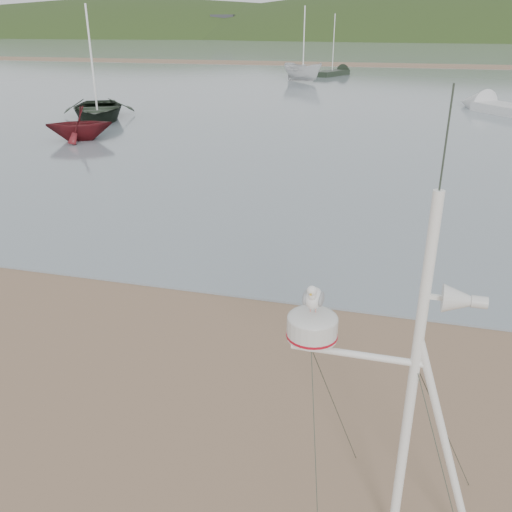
% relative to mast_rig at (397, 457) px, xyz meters
% --- Properties ---
extents(ground, '(560.00, 560.00, 0.00)m').
position_rel_mast_rig_xyz_m(ground, '(-4.20, 0.71, -1.09)').
color(ground, brown).
rests_on(ground, ground).
extents(water, '(560.00, 256.00, 0.04)m').
position_rel_mast_rig_xyz_m(water, '(-4.20, 132.71, -1.07)').
color(water, slate).
rests_on(water, ground).
extents(sandbar, '(560.00, 7.00, 0.07)m').
position_rel_mast_rig_xyz_m(sandbar, '(-4.20, 70.71, -1.01)').
color(sandbar, brown).
rests_on(sandbar, water).
extents(hill_ridge, '(620.00, 180.00, 80.00)m').
position_rel_mast_rig_xyz_m(hill_ridge, '(14.31, 235.71, -20.78)').
color(hill_ridge, '#213315').
rests_on(hill_ridge, ground).
extents(far_cottages, '(294.40, 6.30, 8.00)m').
position_rel_mast_rig_xyz_m(far_cottages, '(-1.20, 196.71, 2.91)').
color(far_cottages, white).
rests_on(far_cottages, ground).
extents(mast_rig, '(1.99, 2.13, 4.50)m').
position_rel_mast_rig_xyz_m(mast_rig, '(0.00, 0.00, 0.00)').
color(mast_rig, white).
rests_on(mast_rig, ground).
extents(boat_dark, '(4.04, 2.82, 5.54)m').
position_rel_mast_rig_xyz_m(boat_dark, '(-16.46, 22.72, 1.72)').
color(boat_dark, black).
rests_on(boat_dark, water).
extents(boat_red, '(2.46, 2.87, 2.84)m').
position_rel_mast_rig_xyz_m(boat_red, '(-14.32, 17.50, 0.37)').
color(boat_red, maroon).
rests_on(boat_red, water).
extents(boat_white, '(2.43, 2.42, 4.54)m').
position_rel_mast_rig_xyz_m(boat_white, '(-9.52, 46.42, 1.23)').
color(boat_white, silver).
rests_on(boat_white, water).
extents(sailboat_white_near, '(6.30, 7.50, 7.85)m').
position_rel_mast_rig_xyz_m(sailboat_white_near, '(4.78, 31.88, -0.78)').
color(sailboat_white_near, silver).
rests_on(sailboat_white_near, ground).
extents(sailboat_dark_mid, '(3.80, 6.43, 6.30)m').
position_rel_mast_rig_xyz_m(sailboat_dark_mid, '(-7.25, 55.14, -0.78)').
color(sailboat_dark_mid, black).
rests_on(sailboat_dark_mid, ground).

